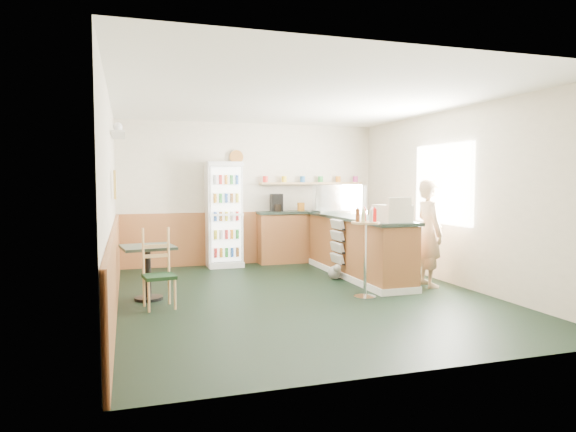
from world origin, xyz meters
name	(u,v)px	position (x,y,z in m)	size (l,w,h in m)	color
ground	(301,295)	(0.00, 0.00, 0.00)	(6.00, 6.00, 0.00)	black
room_envelope	(272,186)	(-0.23, 0.73, 1.52)	(5.04, 6.02, 2.72)	beige
service_counter	(357,249)	(1.35, 1.07, 0.46)	(0.68, 3.01, 1.01)	#9C5A32
back_counter	(312,234)	(1.19, 2.80, 0.55)	(2.24, 0.42, 1.69)	#9C5A32
drinks_fridge	(224,214)	(-0.58, 2.74, 0.97)	(0.64, 0.54, 1.95)	white
display_case	(339,200)	(1.35, 1.84, 1.26)	(0.89, 0.47, 0.51)	silver
cash_register	(392,213)	(1.35, -0.10, 1.13)	(0.43, 0.45, 0.25)	beige
shopkeeper	(429,233)	(2.05, 0.02, 0.81)	(0.54, 0.39, 1.62)	tan
condiment_stand	(365,239)	(0.79, -0.38, 0.80)	(0.39, 0.39, 1.22)	silver
newspaper_rack	(337,242)	(0.99, 1.07, 0.59)	(0.09, 0.46, 0.73)	black
cafe_table	(148,262)	(-2.05, 0.39, 0.52)	(0.75, 0.75, 0.73)	black
cafe_chair	(159,266)	(-1.94, -0.04, 0.52)	(0.42, 0.42, 1.01)	black
dog_doorstop	(335,272)	(0.90, 0.94, 0.12)	(0.22, 0.28, 0.26)	gray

